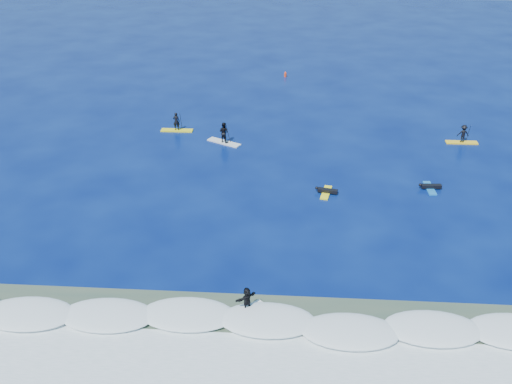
# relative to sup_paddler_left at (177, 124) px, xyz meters

# --- Properties ---
(ground) EXTENTS (160.00, 160.00, 0.00)m
(ground) POSITION_rel_sup_paddler_left_xyz_m (8.10, -14.51, -0.61)
(ground) COLOR #04104B
(ground) RESTS_ON ground
(breaking_wave) EXTENTS (40.00, 6.00, 0.30)m
(breaking_wave) POSITION_rel_sup_paddler_left_xyz_m (8.10, -24.51, -0.61)
(breaking_wave) COLOR white
(breaking_wave) RESTS_ON ground
(whitewater) EXTENTS (34.00, 5.00, 0.02)m
(whitewater) POSITION_rel_sup_paddler_left_xyz_m (8.10, -27.51, -0.61)
(whitewater) COLOR silver
(whitewater) RESTS_ON ground
(sup_paddler_left) EXTENTS (2.78, 0.70, 1.95)m
(sup_paddler_left) POSITION_rel_sup_paddler_left_xyz_m (0.00, 0.00, 0.00)
(sup_paddler_left) COLOR yellow
(sup_paddler_left) RESTS_ON ground
(sup_paddler_center) EXTENTS (2.98, 2.08, 2.10)m
(sup_paddler_center) POSITION_rel_sup_paddler_left_xyz_m (4.43, -2.34, 0.18)
(sup_paddler_center) COLOR silver
(sup_paddler_center) RESTS_ON ground
(sup_paddler_right) EXTENTS (2.62, 0.66, 1.83)m
(sup_paddler_right) POSITION_rel_sup_paddler_left_xyz_m (24.24, -1.04, 0.11)
(sup_paddler_right) COLOR yellow
(sup_paddler_right) RESTS_ON ground
(prone_paddler_near) EXTENTS (1.60, 2.08, 0.42)m
(prone_paddler_near) POSITION_rel_sup_paddler_left_xyz_m (12.58, -10.55, -0.46)
(prone_paddler_near) COLOR yellow
(prone_paddler_near) RESTS_ON ground
(prone_paddler_far) EXTENTS (1.63, 2.06, 0.43)m
(prone_paddler_far) POSITION_rel_sup_paddler_left_xyz_m (19.96, -9.42, -0.46)
(prone_paddler_far) COLOR #186AB6
(prone_paddler_far) RESTS_ON ground
(wave_surfer) EXTENTS (1.83, 1.67, 1.41)m
(wave_surfer) POSITION_rel_sup_paddler_left_xyz_m (8.03, -23.49, 0.19)
(wave_surfer) COLOR white
(wave_surfer) RESTS_ON breaking_wave
(marker_buoy) EXTENTS (0.28, 0.28, 0.68)m
(marker_buoy) POSITION_rel_sup_paddler_left_xyz_m (9.15, 16.30, -0.31)
(marker_buoy) COLOR #F23C15
(marker_buoy) RESTS_ON ground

